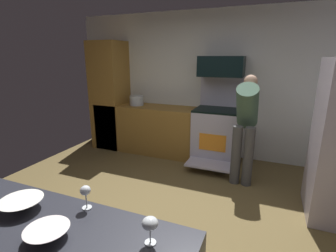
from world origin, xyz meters
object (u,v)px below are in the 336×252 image
object	(u,v)px
microwave	(221,66)
person_cook	(246,121)
mixing_bowl_small	(47,233)
oven_range	(217,134)
wine_glass_extra	(85,192)
stock_pot	(137,100)
mixing_bowl_prep	(22,205)
wine_glass_near	(150,224)

from	to	relation	value
microwave	person_cook	world-z (taller)	microwave
mixing_bowl_small	oven_range	bearing A→B (deg)	86.77
person_cook	wine_glass_extra	bearing A→B (deg)	-105.23
microwave	wine_glass_extra	xyz separation A→B (m)	(-0.18, -3.23, -0.64)
wine_glass_extra	stock_pot	xyz separation A→B (m)	(-1.40, 3.15, -0.02)
person_cook	mixing_bowl_prep	size ratio (longest dim) A/B	6.09
oven_range	wine_glass_near	xyz separation A→B (m)	(0.32, -3.26, 0.50)
mixing_bowl_small	mixing_bowl_prep	bearing A→B (deg)	159.52
microwave	mixing_bowl_prep	xyz separation A→B (m)	(-0.54, -3.39, -0.72)
stock_pot	mixing_bowl_prep	bearing A→B (deg)	-72.59
wine_glass_near	stock_pot	size ratio (longest dim) A/B	0.56
oven_range	microwave	world-z (taller)	microwave
person_cook	stock_pot	xyz separation A→B (m)	(-2.10, 0.58, 0.07)
mixing_bowl_small	wine_glass_extra	xyz separation A→B (m)	(0.01, 0.29, 0.08)
microwave	stock_pot	world-z (taller)	microwave
microwave	mixing_bowl_small	size ratio (longest dim) A/B	3.24
oven_range	person_cook	size ratio (longest dim) A/B	0.95
mixing_bowl_small	mixing_bowl_prep	world-z (taller)	mixing_bowl_prep
oven_range	person_cook	world-z (taller)	person_cook
mixing_bowl_prep	wine_glass_extra	distance (m)	0.40
mixing_bowl_small	wine_glass_near	xyz separation A→B (m)	(0.51, 0.17, 0.08)
oven_range	mixing_bowl_small	distance (m)	3.46
wine_glass_extra	person_cook	bearing A→B (deg)	74.77
microwave	wine_glass_near	bearing A→B (deg)	-84.61
person_cook	wine_glass_extra	world-z (taller)	person_cook
wine_glass_extra	wine_glass_near	bearing A→B (deg)	-14.03
wine_glass_extra	mixing_bowl_prep	bearing A→B (deg)	-155.51
person_cook	wine_glass_extra	distance (m)	2.67
mixing_bowl_small	stock_pot	xyz separation A→B (m)	(-1.39, 3.44, 0.06)
wine_glass_near	stock_pot	bearing A→B (deg)	120.11
oven_range	wine_glass_near	size ratio (longest dim) A/B	9.94
mixing_bowl_small	mixing_bowl_prep	size ratio (longest dim) A/B	0.90
person_cook	wine_glass_extra	size ratio (longest dim) A/B	10.12
person_cook	wine_glass_near	world-z (taller)	person_cook
person_cook	stock_pot	size ratio (longest dim) A/B	5.82
oven_range	mixing_bowl_prep	size ratio (longest dim) A/B	5.82
mixing_bowl_prep	stock_pot	bearing A→B (deg)	107.41
wine_glass_near	mixing_bowl_prep	bearing A→B (deg)	-177.46
microwave	wine_glass_near	world-z (taller)	microwave
wine_glass_near	wine_glass_extra	size ratio (longest dim) A/B	0.97
person_cook	mixing_bowl_prep	bearing A→B (deg)	-111.17
oven_range	wine_glass_near	bearing A→B (deg)	-84.45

